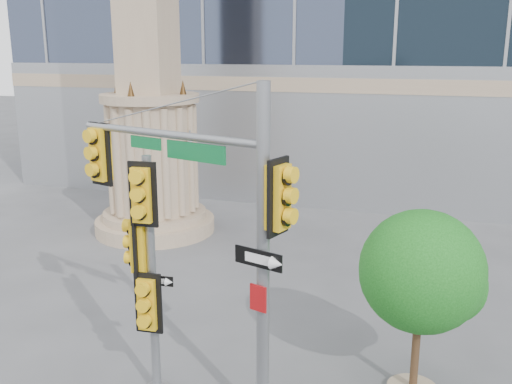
% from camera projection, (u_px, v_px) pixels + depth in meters
% --- Properties ---
extents(monument, '(4.40, 4.40, 16.60)m').
position_uv_depth(monument, '(149.00, 82.00, 20.07)').
color(monument, tan).
rests_on(monument, ground).
extents(main_signal_pole, '(4.62, 1.81, 6.15)m').
position_uv_depth(main_signal_pole, '(212.00, 213.00, 10.10)').
color(main_signal_pole, slate).
rests_on(main_signal_pole, ground).
extents(secondary_signal_pole, '(0.84, 0.62, 4.78)m').
position_uv_depth(secondary_signal_pole, '(146.00, 261.00, 10.59)').
color(secondary_signal_pole, slate).
rests_on(secondary_signal_pole, ground).
extents(street_tree, '(2.40, 2.35, 3.75)m').
position_uv_depth(street_tree, '(424.00, 276.00, 10.74)').
color(street_tree, tan).
rests_on(street_tree, ground).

